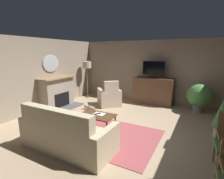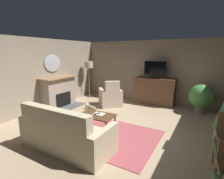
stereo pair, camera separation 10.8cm
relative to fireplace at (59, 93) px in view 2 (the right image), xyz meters
name	(u,v)px [view 2 (the right image)]	position (x,y,z in m)	size (l,w,h in m)	color
ground_plane	(110,132)	(2.80, -0.91, -0.58)	(6.76, 7.41, 0.04)	tan
wall_back	(151,72)	(2.80, 2.54, 0.72)	(6.76, 0.10, 2.58)	gray
wall_left	(31,76)	(-0.33, -0.91, 0.72)	(0.10, 7.41, 2.58)	gray
rug_central	(110,136)	(2.95, -1.12, -0.56)	(2.30, 1.91, 0.01)	#9E474C
fireplace	(59,93)	(0.00, 0.00, 0.00)	(0.95, 1.52, 1.18)	#4C4C51
wall_mirror_oval	(53,63)	(-0.25, 0.00, 1.11)	(0.06, 0.75, 0.65)	#B2B7BF
tv_cabinet	(154,92)	(3.08, 2.19, -0.05)	(1.60, 0.55, 1.07)	#402A1C
television	(155,69)	(3.08, 2.14, 0.87)	(0.88, 0.20, 0.67)	black
coffee_table	(97,116)	(2.46, -1.00, -0.17)	(0.97, 0.60, 0.45)	#4C331E
tv_remote	(97,114)	(2.44, -0.96, -0.10)	(0.17, 0.05, 0.02)	black
folded_newspaper	(99,114)	(2.48, -0.92, -0.11)	(0.30, 0.22, 0.01)	silver
sofa_floral	(65,134)	(2.38, -2.10, -0.23)	(2.09, 0.89, 1.01)	tan
armchair_in_far_corner	(111,97)	(1.63, 1.13, -0.23)	(1.18, 1.19, 1.03)	#C6B29E
potted_plant_tall_palm_by_window	(224,116)	(5.37, 0.15, 0.02)	(0.46, 0.46, 1.06)	beige
potted_plant_small_fern_corner	(201,97)	(4.78, 1.91, 0.02)	(0.80, 0.80, 1.01)	slate
cat	(91,108)	(1.30, 0.27, -0.47)	(0.72, 0.22, 0.19)	#937A5B
floor_lamp	(89,67)	(0.08, 1.79, 0.87)	(0.39, 0.39, 1.67)	#4C4233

